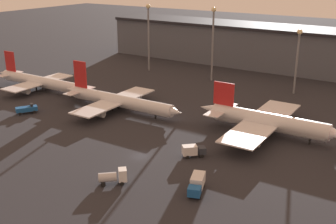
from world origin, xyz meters
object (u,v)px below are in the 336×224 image
object	(u,v)px
airplane_0	(42,82)
airplane_2	(267,121)
service_vehicle_4	(113,177)
service_vehicle_2	(193,150)
service_vehicle_0	(27,109)
service_vehicle_3	(197,184)
airplane_1	(118,101)

from	to	relation	value
airplane_0	airplane_2	xyz separation A→B (m)	(80.49, 3.64, 0.56)
service_vehicle_4	service_vehicle_2	bearing A→B (deg)	27.88
airplane_0	airplane_2	world-z (taller)	airplane_0
service_vehicle_0	service_vehicle_3	xyz separation A→B (m)	(64.76, -12.56, 0.36)
airplane_1	airplane_2	distance (m)	44.72
service_vehicle_3	service_vehicle_4	distance (m)	16.75
airplane_0	service_vehicle_2	bearing A→B (deg)	-15.04
airplane_2	service_vehicle_2	distance (m)	23.86
airplane_0	service_vehicle_4	distance (m)	74.60
airplane_1	service_vehicle_2	size ratio (longest dim) A/B	8.29
service_vehicle_2	service_vehicle_4	xyz separation A→B (m)	(-7.01, -19.74, 0.08)
service_vehicle_3	service_vehicle_2	bearing A→B (deg)	-166.63
service_vehicle_2	airplane_1	bearing A→B (deg)	111.92
airplane_0	service_vehicle_4	bearing A→B (deg)	-31.28
airplane_0	service_vehicle_2	world-z (taller)	airplane_0
airplane_0	service_vehicle_2	size ratio (longest dim) A/B	8.66
airplane_1	airplane_0	bearing A→B (deg)	175.90
airplane_0	service_vehicle_3	xyz separation A→B (m)	(79.60, -31.40, -1.43)
service_vehicle_0	service_vehicle_2	bearing A→B (deg)	-57.01
service_vehicle_2	service_vehicle_3	size ratio (longest dim) A/B	0.71
airplane_2	service_vehicle_0	size ratio (longest dim) A/B	6.07
service_vehicle_2	service_vehicle_0	bearing A→B (deg)	137.16
service_vehicle_3	service_vehicle_4	bearing A→B (deg)	-86.00
service_vehicle_0	service_vehicle_2	xyz separation A→B (m)	(56.37, 0.59, 0.27)
service_vehicle_0	service_vehicle_3	world-z (taller)	service_vehicle_3
airplane_1	service_vehicle_0	xyz separation A→B (m)	(-21.32, -16.67, -1.83)
airplane_0	service_vehicle_3	world-z (taller)	airplane_0
airplane_2	airplane_0	bearing A→B (deg)	-178.08
airplane_1	service_vehicle_4	size ratio (longest dim) A/B	8.00
airplane_0	service_vehicle_0	distance (m)	24.05
airplane_1	service_vehicle_4	bearing A→B (deg)	-52.62
airplane_2	service_vehicle_3	size ratio (longest dim) A/B	5.20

